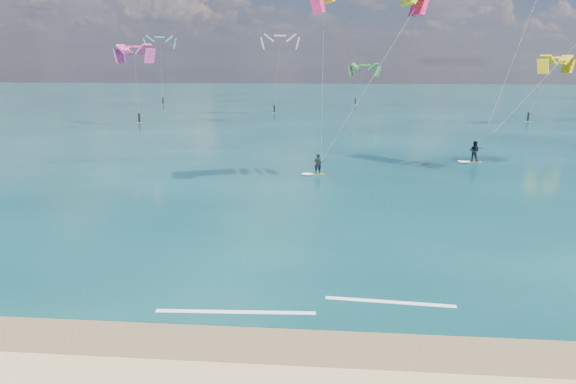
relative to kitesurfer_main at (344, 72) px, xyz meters
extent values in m
plane|color=tan|center=(-2.97, 13.27, -8.25)|extent=(320.00, 320.00, 0.00)
cube|color=brown|center=(-2.97, -23.73, -8.25)|extent=(320.00, 2.40, 0.01)
cube|color=#092F32|center=(-2.97, 77.27, -8.23)|extent=(320.00, 200.00, 0.04)
cube|color=gold|center=(-1.85, 2.30, -8.18)|extent=(1.30, 0.89, 0.06)
imported|color=black|center=(-1.85, 2.30, -7.34)|extent=(0.66, 0.49, 1.66)
cylinder|color=black|center=(-1.57, 2.03, -7.10)|extent=(0.47, 0.25, 0.04)
cube|color=gold|center=(12.24, 8.85, -8.18)|extent=(1.54, 0.79, 0.07)
imported|color=black|center=(12.24, 8.85, -7.21)|extent=(1.14, 1.07, 1.87)
cylinder|color=black|center=(12.56, 8.53, -6.89)|extent=(0.59, 0.18, 0.04)
cube|color=white|center=(-4.16, -21.73, -8.20)|extent=(5.92, 0.56, 0.01)
cube|color=white|center=(1.59, -20.43, -8.20)|extent=(4.94, 0.59, 0.01)
camera|label=1|loc=(-0.77, -38.69, 0.74)|focal=32.00mm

